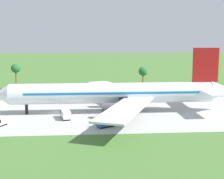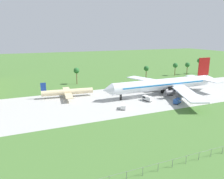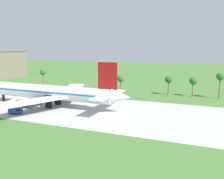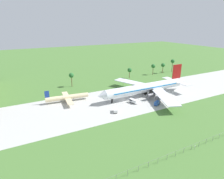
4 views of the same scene
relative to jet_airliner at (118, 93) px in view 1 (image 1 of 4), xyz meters
The scene contains 6 objects.
ground_plane 17.96m from the jet_airliner, behind, with size 600.00×600.00×0.00m, color #477233.
taxiway_strip 17.96m from the jet_airliner, behind, with size 320.00×44.00×0.02m.
jet_airliner is the anchor object (origin of this frame).
baggage_tug 16.20m from the jet_airliner, 157.32° to the right, with size 3.20×5.56×2.30m.
fuel_truck 16.07m from the jet_airliner, 105.51° to the right, with size 5.00×3.91×2.25m.
palm_tree_row 49.34m from the jet_airliner, 58.03° to the left, with size 102.23×3.60×12.07m.
Camera 1 is at (8.14, -95.00, 22.03)m, focal length 55.00 mm.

